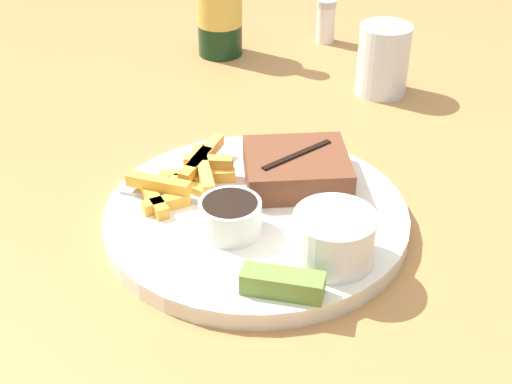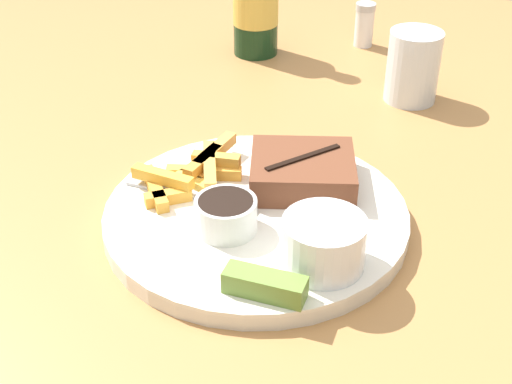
{
  "view_description": "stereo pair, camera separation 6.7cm",
  "coord_description": "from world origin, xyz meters",
  "px_view_note": "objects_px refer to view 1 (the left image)",
  "views": [
    {
      "loc": [
        0.08,
        -0.56,
        1.18
      ],
      "look_at": [
        0.0,
        0.0,
        0.81
      ],
      "focal_mm": 50.0,
      "sensor_mm": 36.0,
      "label": 1
    },
    {
      "loc": [
        0.15,
        -0.54,
        1.18
      ],
      "look_at": [
        0.0,
        0.0,
        0.81
      ],
      "focal_mm": 50.0,
      "sensor_mm": 36.0,
      "label": 2
    }
  ],
  "objects_px": {
    "knife_utensil": "(260,186)",
    "dinner_plate": "(256,217)",
    "beer_bottle": "(219,6)",
    "coleslaw_cup": "(334,235)",
    "fork_utensil": "(180,197)",
    "drinking_glass": "(383,60)",
    "steak_portion": "(297,168)",
    "pickle_spear": "(282,283)",
    "dipping_sauce_cup": "(230,216)",
    "salt_shaker": "(326,21)"
  },
  "relations": [
    {
      "from": "drinking_glass",
      "to": "salt_shaker",
      "type": "height_order",
      "value": "drinking_glass"
    },
    {
      "from": "dinner_plate",
      "to": "pickle_spear",
      "type": "height_order",
      "value": "pickle_spear"
    },
    {
      "from": "knife_utensil",
      "to": "coleslaw_cup",
      "type": "bearing_deg",
      "value": -131.84
    },
    {
      "from": "coleslaw_cup",
      "to": "knife_utensil",
      "type": "height_order",
      "value": "coleslaw_cup"
    },
    {
      "from": "fork_utensil",
      "to": "beer_bottle",
      "type": "bearing_deg",
      "value": 100.32
    },
    {
      "from": "pickle_spear",
      "to": "drinking_glass",
      "type": "relative_size",
      "value": 0.77
    },
    {
      "from": "dipping_sauce_cup",
      "to": "beer_bottle",
      "type": "bearing_deg",
      "value": 102.04
    },
    {
      "from": "coleslaw_cup",
      "to": "knife_utensil",
      "type": "distance_m",
      "value": 0.13
    },
    {
      "from": "steak_portion",
      "to": "pickle_spear",
      "type": "distance_m",
      "value": 0.17
    },
    {
      "from": "fork_utensil",
      "to": "salt_shaker",
      "type": "relative_size",
      "value": 2.07
    },
    {
      "from": "knife_utensil",
      "to": "dipping_sauce_cup",
      "type": "bearing_deg",
      "value": 177.43
    },
    {
      "from": "dinner_plate",
      "to": "beer_bottle",
      "type": "relative_size",
      "value": 1.45
    },
    {
      "from": "steak_portion",
      "to": "salt_shaker",
      "type": "distance_m",
      "value": 0.43
    },
    {
      "from": "dipping_sauce_cup",
      "to": "drinking_glass",
      "type": "height_order",
      "value": "drinking_glass"
    },
    {
      "from": "dinner_plate",
      "to": "knife_utensil",
      "type": "relative_size",
      "value": 1.78
    },
    {
      "from": "knife_utensil",
      "to": "drinking_glass",
      "type": "xyz_separation_m",
      "value": [
        0.12,
        0.28,
        0.02
      ]
    },
    {
      "from": "salt_shaker",
      "to": "fork_utensil",
      "type": "bearing_deg",
      "value": -102.99
    },
    {
      "from": "coleslaw_cup",
      "to": "salt_shaker",
      "type": "distance_m",
      "value": 0.55
    },
    {
      "from": "dipping_sauce_cup",
      "to": "fork_utensil",
      "type": "relative_size",
      "value": 0.43
    },
    {
      "from": "dipping_sauce_cup",
      "to": "pickle_spear",
      "type": "xyz_separation_m",
      "value": [
        0.06,
        -0.08,
        -0.01
      ]
    },
    {
      "from": "knife_utensil",
      "to": "dinner_plate",
      "type": "bearing_deg",
      "value": -168.13
    },
    {
      "from": "pickle_spear",
      "to": "beer_bottle",
      "type": "bearing_deg",
      "value": 106.14
    },
    {
      "from": "fork_utensil",
      "to": "knife_utensil",
      "type": "bearing_deg",
      "value": 26.37
    },
    {
      "from": "coleslaw_cup",
      "to": "drinking_glass",
      "type": "distance_m",
      "value": 0.39
    },
    {
      "from": "knife_utensil",
      "to": "beer_bottle",
      "type": "height_order",
      "value": "beer_bottle"
    },
    {
      "from": "beer_bottle",
      "to": "steak_portion",
      "type": "bearing_deg",
      "value": -67.68
    },
    {
      "from": "pickle_spear",
      "to": "fork_utensil",
      "type": "distance_m",
      "value": 0.17
    },
    {
      "from": "coleslaw_cup",
      "to": "fork_utensil",
      "type": "height_order",
      "value": "coleslaw_cup"
    },
    {
      "from": "coleslaw_cup",
      "to": "pickle_spear",
      "type": "relative_size",
      "value": 1.04
    },
    {
      "from": "coleslaw_cup",
      "to": "drinking_glass",
      "type": "bearing_deg",
      "value": 83.85
    },
    {
      "from": "knife_utensil",
      "to": "steak_portion",
      "type": "bearing_deg",
      "value": -50.18
    },
    {
      "from": "drinking_glass",
      "to": "salt_shaker",
      "type": "relative_size",
      "value": 1.4
    },
    {
      "from": "fork_utensil",
      "to": "steak_portion",
      "type": "bearing_deg",
      "value": 29.01
    },
    {
      "from": "dinner_plate",
      "to": "salt_shaker",
      "type": "distance_m",
      "value": 0.49
    },
    {
      "from": "dinner_plate",
      "to": "beer_bottle",
      "type": "bearing_deg",
      "value": 105.42
    },
    {
      "from": "knife_utensil",
      "to": "beer_bottle",
      "type": "bearing_deg",
      "value": 27.01
    },
    {
      "from": "dipping_sauce_cup",
      "to": "beer_bottle",
      "type": "relative_size",
      "value": 0.28
    },
    {
      "from": "steak_portion",
      "to": "dipping_sauce_cup",
      "type": "bearing_deg",
      "value": -118.67
    },
    {
      "from": "dinner_plate",
      "to": "coleslaw_cup",
      "type": "distance_m",
      "value": 0.11
    },
    {
      "from": "knife_utensil",
      "to": "salt_shaker",
      "type": "relative_size",
      "value": 2.54
    },
    {
      "from": "coleslaw_cup",
      "to": "beer_bottle",
      "type": "xyz_separation_m",
      "value": [
        -0.19,
        0.48,
        0.03
      ]
    },
    {
      "from": "steak_portion",
      "to": "salt_shaker",
      "type": "relative_size",
      "value": 1.86
    },
    {
      "from": "beer_bottle",
      "to": "salt_shaker",
      "type": "bearing_deg",
      "value": 25.34
    },
    {
      "from": "dinner_plate",
      "to": "steak_portion",
      "type": "height_order",
      "value": "steak_portion"
    },
    {
      "from": "knife_utensil",
      "to": "pickle_spear",
      "type": "bearing_deg",
      "value": -154.9
    },
    {
      "from": "salt_shaker",
      "to": "beer_bottle",
      "type": "bearing_deg",
      "value": -154.66
    },
    {
      "from": "pickle_spear",
      "to": "beer_bottle",
      "type": "xyz_separation_m",
      "value": [
        -0.15,
        0.53,
        0.04
      ]
    },
    {
      "from": "drinking_glass",
      "to": "knife_utensil",
      "type": "bearing_deg",
      "value": -112.9
    },
    {
      "from": "dinner_plate",
      "to": "dipping_sauce_cup",
      "type": "distance_m",
      "value": 0.05
    },
    {
      "from": "dipping_sauce_cup",
      "to": "salt_shaker",
      "type": "bearing_deg",
      "value": 84.34
    }
  ]
}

